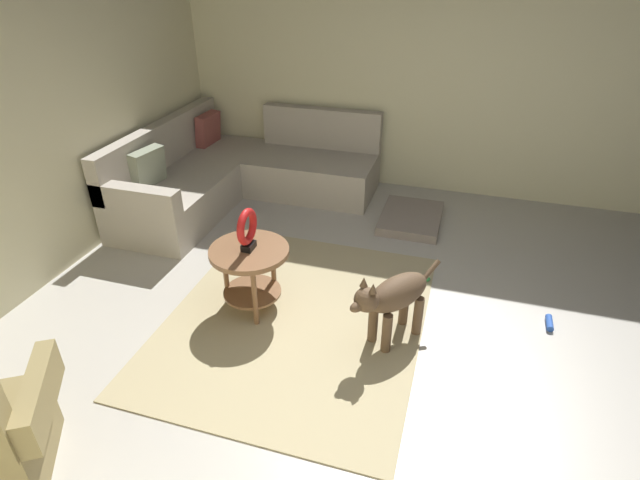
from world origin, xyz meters
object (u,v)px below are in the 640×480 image
dog (393,297)px  side_table (250,263)px  sectional_couch (238,175)px  dog_toy_bone (420,279)px  dog_bed_mat (411,218)px  dog_toy_rope (549,323)px  torus_sculpture (247,229)px

dog → side_table: bearing=32.6°
side_table → dog: bearing=-93.2°
side_table → dog: dog is taller
sectional_couch → dog_toy_bone: bearing=-116.3°
dog_bed_mat → dog_toy_bone: bearing=-167.9°
dog → dog_bed_mat: bearing=-50.7°
dog_toy_rope → sectional_couch: bearing=66.9°
torus_sculpture → dog_toy_bone: 1.58m
torus_sculpture → side_table: bearing=97.1°
side_table → dog: 1.11m
sectional_couch → dog: sectional_couch is taller
side_table → dog_toy_bone: size_ratio=3.33×
torus_sculpture → dog_bed_mat: (1.79, -0.99, -0.67)m
sectional_couch → side_table: 2.04m
side_table → dog_toy_rope: 2.30m
torus_sculpture → dog_bed_mat: size_ratio=0.41×
sectional_couch → side_table: sectional_couch is taller
torus_sculpture → dog_bed_mat: torus_sculpture is taller
dog → dog_toy_bone: dog is taller
dog_toy_rope → dog_toy_bone: (0.29, 1.01, 0.00)m
dog_bed_mat → torus_sculpture: bearing=151.0°
sectional_couch → side_table: size_ratio=3.75×
torus_sculpture → dog: torus_sculpture is taller
sectional_couch → dog_toy_rope: size_ratio=14.11×
sectional_couch → dog_toy_bone: sectional_couch is taller
side_table → torus_sculpture: 0.29m
dog_toy_bone → dog: bearing=171.6°
dog_toy_rope → torus_sculpture: bearing=101.2°
side_table → dog_toy_rope: bearing=-78.8°
side_table → torus_sculpture: torus_sculpture is taller
dog_toy_bone → dog_bed_mat: bearing=12.1°
sectional_couch → dog: 2.77m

